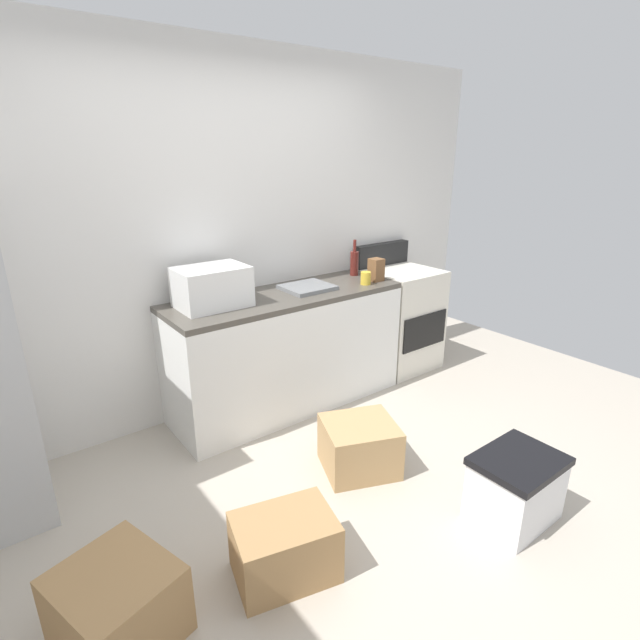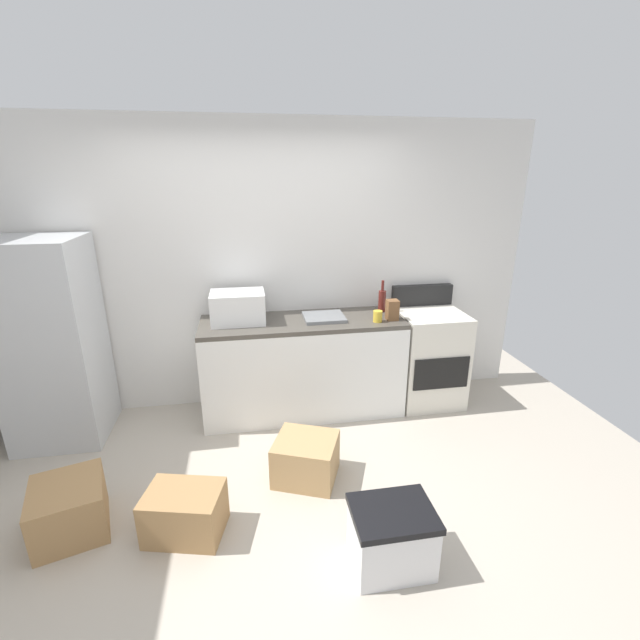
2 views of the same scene
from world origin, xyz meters
name	(u,v)px [view 1 (image 1 of 2)]	position (x,y,z in m)	size (l,w,h in m)	color
ground_plane	(361,500)	(0.00, 0.00, 0.00)	(6.00, 6.00, 0.00)	#B2A899
wall_back	(224,237)	(0.00, 1.55, 1.30)	(5.00, 0.10, 2.60)	silver
kitchen_counter	(287,350)	(0.30, 1.20, 0.45)	(1.80, 0.60, 0.90)	white
stove_oven	(399,317)	(1.52, 1.21, 0.47)	(0.60, 0.61, 1.10)	silver
microwave	(212,287)	(-0.26, 1.24, 1.04)	(0.46, 0.34, 0.27)	white
sink_basin	(307,287)	(0.49, 1.20, 0.92)	(0.36, 0.32, 0.03)	slate
wine_bottle	(354,262)	(1.07, 1.32, 1.01)	(0.07, 0.07, 0.30)	#591E19
coffee_mug	(366,278)	(0.94, 1.04, 0.95)	(0.08, 0.08, 0.10)	gold
knife_block	(376,270)	(1.09, 1.08, 0.99)	(0.10, 0.10, 0.18)	brown
cardboard_box_large	(359,446)	(0.19, 0.23, 0.16)	(0.44, 0.39, 0.32)	tan
cardboard_box_medium	(285,547)	(-0.62, -0.16, 0.15)	(0.46, 0.33, 0.30)	#A37A4C
cardboard_box_small	(117,606)	(-1.33, -0.02, 0.16)	(0.41, 0.44, 0.33)	#A37A4C
storage_bin	(515,488)	(0.56, -0.60, 0.19)	(0.46, 0.36, 0.38)	silver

